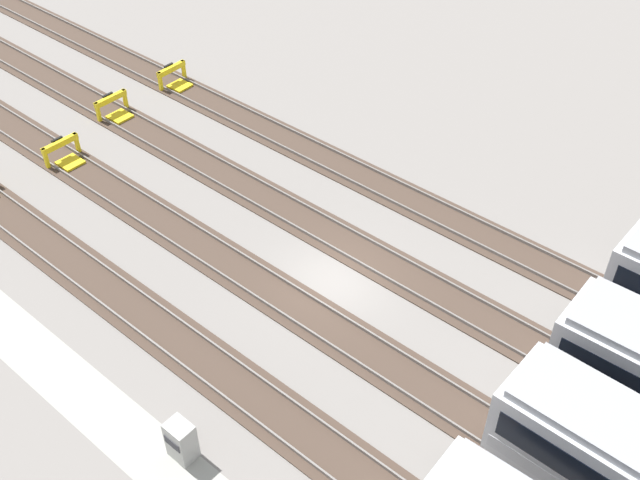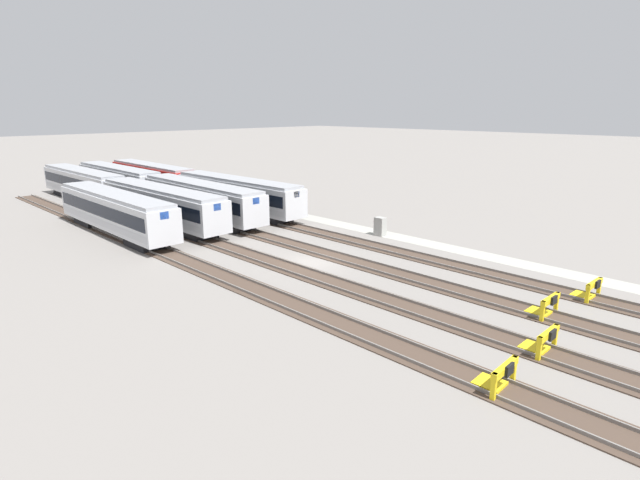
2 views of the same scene
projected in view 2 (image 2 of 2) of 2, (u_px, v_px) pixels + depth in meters
The scene contains 18 objects.
ground_plane at pixel (313, 262), 35.70m from camera, with size 400.00×400.00×0.00m, color gray.
service_walkway at pixel (398, 237), 42.70m from camera, with size 54.00×2.00×0.01m, color #9E9E93.
rail_track_nearest at pixel (370, 245), 40.06m from camera, with size 90.00×2.24×0.21m.
rail_track_near_inner at pixel (333, 256), 37.15m from camera, with size 90.00×2.24×0.21m.
rail_track_middle at pixel (290, 268), 34.24m from camera, with size 90.00×2.24×0.21m.
rail_track_far_inner at pixel (239, 283), 31.32m from camera, with size 90.00×2.24×0.21m.
subway_car_front_row_leftmost at pixel (115, 211), 43.10m from camera, with size 18.02×2.99×3.70m.
subway_car_front_row_left_inner at pixel (83, 183), 59.04m from camera, with size 18.02×2.95×3.70m.
subway_car_front_row_centre at pixel (161, 205), 46.05m from camera, with size 18.05×3.17×3.70m.
subway_car_front_row_right_inner at pixel (152, 177), 64.72m from camera, with size 18.05×3.13×3.70m.
subway_car_front_row_rightmost at pixel (201, 199), 48.91m from camera, with size 18.04×3.09×3.70m.
subway_car_back_row_leftmost at pixel (119, 180), 61.93m from camera, with size 18.02×2.95×3.70m.
subway_car_back_row_centre at pixel (237, 194), 51.86m from camera, with size 18.06×3.26×3.70m.
bumper_stop_nearest_track at pixel (589, 290), 28.76m from camera, with size 1.36×2.01×1.22m.
bumper_stop_near_inner_track at pixel (545, 307), 26.40m from camera, with size 1.35×2.00×1.22m.
bumper_stop_middle_track at pixel (542, 342), 22.43m from camera, with size 1.34×2.00×1.22m.
bumper_stop_far_inner_track at pixel (498, 377), 19.50m from camera, with size 1.36×2.01×1.22m.
electrical_cabinet at pixel (380, 226), 43.03m from camera, with size 0.90×0.73×1.60m.
Camera 2 is at (-24.55, 23.68, 10.71)m, focal length 28.00 mm.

